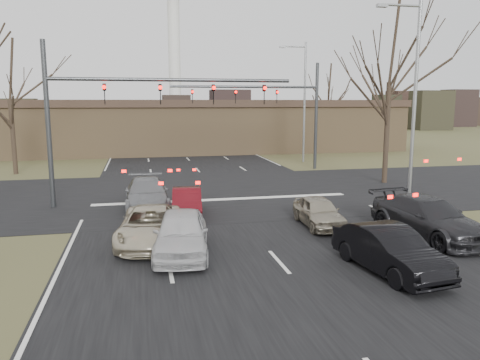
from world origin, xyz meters
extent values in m
plane|color=#444525|center=(0.00, 0.00, 0.00)|extent=(360.00, 360.00, 0.00)
cube|color=black|center=(0.00, 60.00, 0.01)|extent=(14.00, 300.00, 0.02)
cube|color=black|center=(0.00, 15.00, 0.01)|extent=(200.00, 14.00, 0.02)
cube|color=olive|center=(2.00, 38.00, 2.30)|extent=(42.00, 10.00, 4.60)
cube|color=#38281E|center=(2.00, 38.00, 4.95)|extent=(42.40, 10.40, 0.70)
cylinder|color=silver|center=(6.00, 120.00, 17.00)|extent=(3.20, 3.20, 34.00)
cylinder|color=#383A3D|center=(-8.50, 13.00, 4.00)|extent=(0.24, 0.24, 8.00)
cylinder|color=#383A3D|center=(-2.50, 13.00, 6.20)|extent=(12.00, 0.18, 0.18)
imported|color=black|center=(-5.83, 13.00, 5.50)|extent=(0.16, 0.20, 1.00)
imported|color=black|center=(-3.17, 13.00, 5.50)|extent=(0.16, 0.20, 1.00)
imported|color=black|center=(-0.50, 13.00, 5.50)|extent=(0.16, 0.20, 1.00)
imported|color=black|center=(2.17, 13.00, 5.50)|extent=(0.16, 0.20, 1.00)
cylinder|color=#383A3D|center=(9.00, 23.00, 4.00)|extent=(0.24, 0.24, 8.00)
cylinder|color=#383A3D|center=(3.50, 23.00, 6.20)|extent=(11.00, 0.18, 0.18)
imported|color=black|center=(5.86, 23.00, 5.50)|extent=(0.16, 0.20, 1.00)
imported|color=black|center=(2.71, 23.00, 5.50)|extent=(0.16, 0.20, 1.00)
imported|color=black|center=(-0.43, 23.00, 5.50)|extent=(0.16, 0.20, 1.00)
cylinder|color=gray|center=(9.00, 10.00, 5.00)|extent=(0.18, 0.18, 10.00)
cylinder|color=gray|center=(8.00, 10.00, 9.60)|extent=(2.00, 0.12, 0.12)
cube|color=gray|center=(7.00, 10.00, 9.55)|extent=(0.50, 0.25, 0.15)
cylinder|color=gray|center=(9.50, 27.00, 5.00)|extent=(0.18, 0.18, 10.00)
cylinder|color=gray|center=(8.50, 27.00, 9.60)|extent=(2.00, 0.12, 0.12)
cube|color=gray|center=(7.50, 27.00, 9.55)|extent=(0.50, 0.25, 0.15)
cylinder|color=black|center=(11.00, 16.00, 3.16)|extent=(0.32, 0.32, 6.33)
cylinder|color=black|center=(-13.00, 25.00, 2.61)|extent=(0.32, 0.32, 5.23)
cylinder|color=black|center=(15.00, 35.00, 2.48)|extent=(0.32, 0.32, 4.95)
imported|color=#BFB49A|center=(-4.00, 6.01, 0.66)|extent=(2.73, 4.97, 1.32)
imported|color=#B9B9BB|center=(-3.00, 4.50, 0.75)|extent=(2.31, 4.60, 1.50)
imported|color=black|center=(3.00, 1.46, 0.70)|extent=(2.03, 4.40, 1.40)
imported|color=black|center=(6.41, 4.56, 0.76)|extent=(2.81, 5.48, 1.52)
imported|color=slate|center=(-4.00, 11.84, 0.73)|extent=(2.09, 5.03, 1.45)
imported|color=#500B11|center=(-2.25, 10.00, 0.61)|extent=(1.65, 3.83, 1.23)
imported|color=gray|center=(2.93, 6.96, 0.61)|extent=(1.59, 3.66, 1.23)
camera|label=1|loc=(-4.31, -10.86, 5.14)|focal=35.00mm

